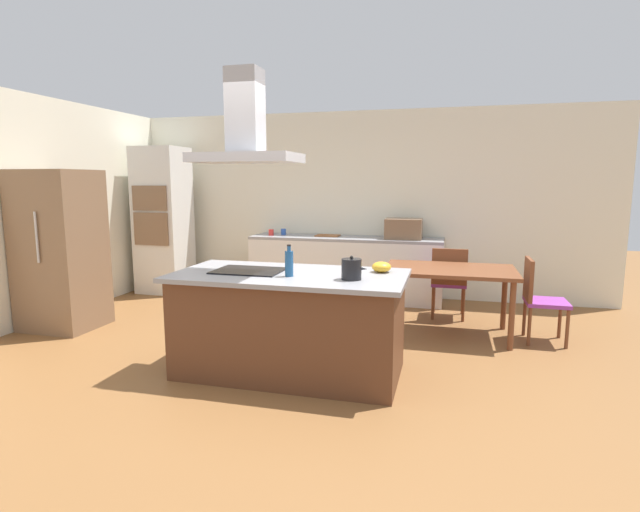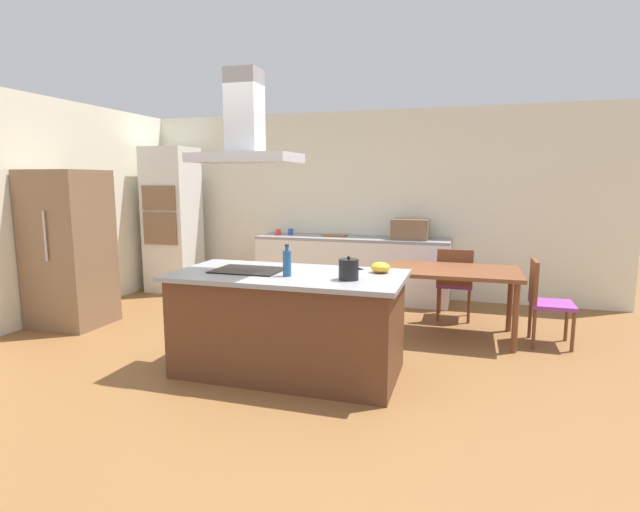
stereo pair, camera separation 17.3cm
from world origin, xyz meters
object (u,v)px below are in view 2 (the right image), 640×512
(coffee_mug_blue, at_px, (291,232))
(cutting_board, at_px, (335,236))
(countertop_microwave, at_px, (410,229))
(range_hood, at_px, (245,133))
(refrigerator, at_px, (69,249))
(chair_at_right_end, at_px, (544,297))
(chair_facing_back_wall, at_px, (455,279))
(coffee_mug_red, at_px, (278,232))
(cooktop, at_px, (248,270))
(dining_table, at_px, (453,277))
(tea_kettle, at_px, (349,269))
(olive_oil_bottle, at_px, (287,263))
(mixing_bowl, at_px, (380,267))
(wall_oven_stack, at_px, (172,220))

(coffee_mug_blue, distance_m, cutting_board, 0.68)
(countertop_microwave, relative_size, range_hood, 0.56)
(cutting_board, xyz_separation_m, refrigerator, (-2.60, -2.28, 0.00))
(refrigerator, height_order, chair_at_right_end, refrigerator)
(cutting_board, distance_m, refrigerator, 3.46)
(countertop_microwave, height_order, coffee_mug_blue, countertop_microwave)
(chair_facing_back_wall, bearing_deg, coffee_mug_blue, 162.13)
(refrigerator, bearing_deg, chair_at_right_end, 9.15)
(countertop_microwave, height_order, coffee_mug_red, countertop_microwave)
(cooktop, xyz_separation_m, dining_table, (1.73, 1.49, -0.24))
(cooktop, height_order, chair_facing_back_wall, cooktop)
(tea_kettle, height_order, chair_facing_back_wall, tea_kettle)
(refrigerator, bearing_deg, olive_oil_bottle, -14.47)
(countertop_microwave, relative_size, chair_facing_back_wall, 0.56)
(mixing_bowl, xyz_separation_m, dining_table, (0.58, 1.24, -0.28))
(tea_kettle, distance_m, cutting_board, 3.21)
(tea_kettle, height_order, range_hood, range_hood)
(countertop_microwave, xyz_separation_m, coffee_mug_red, (-1.93, -0.07, -0.09))
(dining_table, bearing_deg, coffee_mug_red, 152.83)
(olive_oil_bottle, height_order, dining_table, olive_oil_bottle)
(coffee_mug_blue, xyz_separation_m, dining_table, (2.41, -1.44, -0.28))
(coffee_mug_blue, distance_m, chair_facing_back_wall, 2.57)
(cutting_board, height_order, dining_table, cutting_board)
(mixing_bowl, distance_m, refrigerator, 3.77)
(coffee_mug_red, relative_size, wall_oven_stack, 0.04)
(olive_oil_bottle, bearing_deg, chair_at_right_end, 36.14)
(tea_kettle, xyz_separation_m, countertop_microwave, (0.15, 3.01, 0.05))
(wall_oven_stack, height_order, dining_table, wall_oven_stack)
(chair_at_right_end, bearing_deg, tea_kettle, -136.20)
(countertop_microwave, height_order, chair_facing_back_wall, countertop_microwave)
(mixing_bowl, xyz_separation_m, chair_facing_back_wall, (0.58, 1.90, -0.44))
(olive_oil_bottle, height_order, chair_at_right_end, olive_oil_bottle)
(cooktop, distance_m, wall_oven_stack, 3.66)
(tea_kettle, distance_m, countertop_microwave, 3.01)
(cooktop, bearing_deg, tea_kettle, -7.76)
(wall_oven_stack, relative_size, refrigerator, 1.21)
(olive_oil_bottle, xyz_separation_m, chair_facing_back_wall, (1.31, 2.29, -0.51))
(dining_table, bearing_deg, mixing_bowl, -115.30)
(wall_oven_stack, bearing_deg, olive_oil_bottle, -43.36)
(range_hood, bearing_deg, olive_oil_bottle, -17.44)
(dining_table, relative_size, chair_facing_back_wall, 1.57)
(mixing_bowl, bearing_deg, dining_table, 64.70)
(coffee_mug_blue, relative_size, range_hood, 0.10)
(cooktop, relative_size, cutting_board, 1.76)
(coffee_mug_blue, bearing_deg, range_hood, -76.91)
(mixing_bowl, xyz_separation_m, refrigerator, (-3.75, 0.39, -0.04))
(mixing_bowl, height_order, range_hood, range_hood)
(olive_oil_bottle, height_order, coffee_mug_blue, olive_oil_bottle)
(range_hood, bearing_deg, tea_kettle, -7.76)
(refrigerator, xyz_separation_m, chair_at_right_end, (5.25, 0.84, -0.40))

